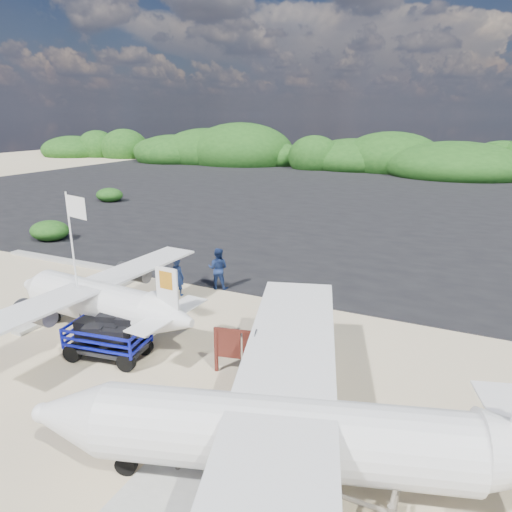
{
  "coord_description": "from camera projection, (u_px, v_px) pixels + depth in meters",
  "views": [
    {
      "loc": [
        9.54,
        -11.72,
        7.54
      ],
      "look_at": [
        1.8,
        4.85,
        1.88
      ],
      "focal_mm": 32.0,
      "sensor_mm": 36.0,
      "label": 1
    }
  ],
  "objects": [
    {
      "name": "ground",
      "position": [
        153.0,
        337.0,
        16.22
      ],
      "size": [
        160.0,
        160.0,
        0.0
      ],
      "primitive_type": "plane",
      "color": "beige"
    },
    {
      "name": "asphalt_apron",
      "position": [
        353.0,
        200.0,
        42.19
      ],
      "size": [
        90.0,
        50.0,
        0.04
      ],
      "primitive_type": null,
      "color": "#B2B2B2",
      "rests_on": "ground"
    },
    {
      "name": "lagoon",
      "position": [
        15.0,
        285.0,
        21.16
      ],
      "size": [
        9.0,
        7.0,
        0.4
      ],
      "primitive_type": null,
      "color": "#B2B2B2",
      "rests_on": "ground"
    },
    {
      "name": "vegetation_band",
      "position": [
        396.0,
        171.0,
        63.83
      ],
      "size": [
        124.0,
        8.0,
        4.4
      ],
      "primitive_type": null,
      "color": "#B2B2B2",
      "rests_on": "ground"
    },
    {
      "name": "fence",
      "position": [
        239.0,
        494.0,
        9.47
      ],
      "size": [
        6.4,
        2.0,
        1.1
      ],
      "primitive_type": null,
      "color": "#B2B2B2",
      "rests_on": "ground"
    },
    {
      "name": "baggage_cart",
      "position": [
        110.0,
        358.0,
        14.81
      ],
      "size": [
        2.93,
        1.93,
        1.37
      ],
      "primitive_type": null,
      "rotation": [
        0.0,
        0.0,
        0.14
      ],
      "color": "#0B12A5",
      "rests_on": "ground"
    },
    {
      "name": "flagpole",
      "position": [
        84.0,
        341.0,
        15.88
      ],
      "size": [
        1.12,
        0.67,
        5.24
      ],
      "primitive_type": null,
      "rotation": [
        0.0,
        0.0,
        -0.24
      ],
      "color": "white",
      "rests_on": "ground"
    },
    {
      "name": "signboard",
      "position": [
        242.0,
        374.0,
        13.88
      ],
      "size": [
        1.82,
        0.54,
        1.5
      ],
      "primitive_type": null,
      "rotation": [
        0.0,
        0.0,
        0.21
      ],
      "color": "#572119",
      "rests_on": "ground"
    },
    {
      "name": "crew_a",
      "position": [
        178.0,
        277.0,
        19.76
      ],
      "size": [
        0.63,
        0.44,
        1.66
      ],
      "primitive_type": "imported",
      "rotation": [
        0.0,
        0.0,
        3.08
      ],
      "color": "navy",
      "rests_on": "ground"
    },
    {
      "name": "crew_b",
      "position": [
        218.0,
        268.0,
        20.47
      ],
      "size": [
        1.06,
        0.9,
        1.91
      ],
      "primitive_type": "imported",
      "rotation": [
        0.0,
        0.0,
        3.35
      ],
      "color": "navy",
      "rests_on": "ground"
    },
    {
      "name": "aircraft_small",
      "position": [
        227.0,
        192.0,
        46.95
      ],
      "size": [
        8.65,
        8.65,
        2.94
      ],
      "primitive_type": null,
      "rotation": [
        0.0,
        0.0,
        3.08
      ],
      "color": "#B2B2B2",
      "rests_on": "ground"
    }
  ]
}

